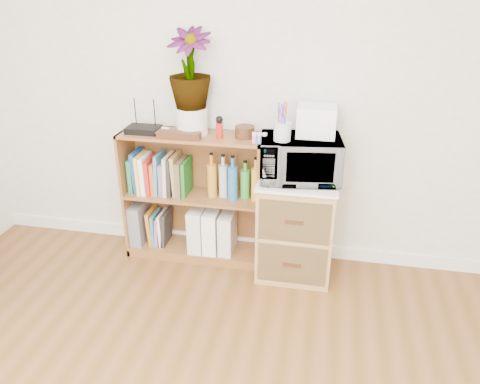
# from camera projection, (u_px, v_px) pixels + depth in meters

# --- Properties ---
(skirting_board) EXTENTS (4.00, 0.02, 0.10)m
(skirting_board) POSITION_uv_depth(u_px,v_px,m) (245.00, 243.00, 3.62)
(skirting_board) COLOR white
(skirting_board) RESTS_ON ground
(bookshelf) EXTENTS (1.00, 0.30, 0.95)m
(bookshelf) POSITION_uv_depth(u_px,v_px,m) (194.00, 197.00, 3.38)
(bookshelf) COLOR brown
(bookshelf) RESTS_ON ground
(wicker_unit) EXTENTS (0.50, 0.45, 0.70)m
(wicker_unit) POSITION_uv_depth(u_px,v_px,m) (296.00, 227.00, 3.23)
(wicker_unit) COLOR #9E7542
(wicker_unit) RESTS_ON ground
(microwave) EXTENTS (0.55, 0.41, 0.28)m
(microwave) POSITION_uv_depth(u_px,v_px,m) (300.00, 159.00, 3.00)
(microwave) COLOR white
(microwave) RESTS_ON wicker_unit
(pen_cup) EXTENTS (0.11, 0.11, 0.12)m
(pen_cup) POSITION_uv_depth(u_px,v_px,m) (282.00, 131.00, 2.88)
(pen_cup) COLOR silver
(pen_cup) RESTS_ON microwave
(small_appliance) EXTENTS (0.24, 0.20, 0.19)m
(small_appliance) POSITION_uv_depth(u_px,v_px,m) (317.00, 121.00, 2.95)
(small_appliance) COLOR white
(small_appliance) RESTS_ON microwave
(router) EXTENTS (0.22, 0.15, 0.04)m
(router) POSITION_uv_depth(u_px,v_px,m) (143.00, 129.00, 3.20)
(router) COLOR black
(router) RESTS_ON bookshelf
(white_bowl) EXTENTS (0.13, 0.13, 0.03)m
(white_bowl) POSITION_uv_depth(u_px,v_px,m) (159.00, 132.00, 3.18)
(white_bowl) COLOR silver
(white_bowl) RESTS_ON bookshelf
(plant_pot) EXTENTS (0.21, 0.21, 0.18)m
(plant_pot) POSITION_uv_depth(u_px,v_px,m) (192.00, 121.00, 3.15)
(plant_pot) COLOR silver
(plant_pot) RESTS_ON bookshelf
(potted_plant) EXTENTS (0.28, 0.28, 0.51)m
(potted_plant) POSITION_uv_depth(u_px,v_px,m) (190.00, 69.00, 3.00)
(potted_plant) COLOR #377C31
(potted_plant) RESTS_ON plant_pot
(trinket_box) EXTENTS (0.29, 0.07, 0.05)m
(trinket_box) POSITION_uv_depth(u_px,v_px,m) (179.00, 135.00, 3.08)
(trinket_box) COLOR #3D1F10
(trinket_box) RESTS_ON bookshelf
(kokeshi_doll) EXTENTS (0.05, 0.05, 0.11)m
(kokeshi_doll) POSITION_uv_depth(u_px,v_px,m) (220.00, 131.00, 3.08)
(kokeshi_doll) COLOR #A41E14
(kokeshi_doll) RESTS_ON bookshelf
(wooden_bowl) EXTENTS (0.13, 0.13, 0.08)m
(wooden_bowl) POSITION_uv_depth(u_px,v_px,m) (245.00, 132.00, 3.10)
(wooden_bowl) COLOR #34210E
(wooden_bowl) RESTS_ON bookshelf
(paint_jars) EXTENTS (0.12, 0.04, 0.06)m
(paint_jars) POSITION_uv_depth(u_px,v_px,m) (259.00, 139.00, 2.99)
(paint_jars) COLOR pink
(paint_jars) RESTS_ON bookshelf
(file_box) EXTENTS (0.09, 0.25, 0.31)m
(file_box) POSITION_uv_depth(u_px,v_px,m) (140.00, 222.00, 3.56)
(file_box) COLOR slate
(file_box) RESTS_ON bookshelf
(magazine_holder_left) EXTENTS (0.10, 0.26, 0.33)m
(magazine_holder_left) POSITION_uv_depth(u_px,v_px,m) (198.00, 227.00, 3.46)
(magazine_holder_left) COLOR silver
(magazine_holder_left) RESTS_ON bookshelf
(magazine_holder_mid) EXTENTS (0.10, 0.25, 0.32)m
(magazine_holder_mid) POSITION_uv_depth(u_px,v_px,m) (213.00, 229.00, 3.45)
(magazine_holder_mid) COLOR white
(magazine_holder_mid) RESTS_ON bookshelf
(magazine_holder_right) EXTENTS (0.10, 0.24, 0.30)m
(magazine_holder_right) POSITION_uv_depth(u_px,v_px,m) (228.00, 232.00, 3.43)
(magazine_holder_right) COLOR silver
(magazine_holder_right) RESTS_ON bookshelf
(cookbooks) EXTENTS (0.43, 0.20, 0.30)m
(cookbooks) POSITION_uv_depth(u_px,v_px,m) (160.00, 174.00, 3.35)
(cookbooks) COLOR #1F7741
(cookbooks) RESTS_ON bookshelf
(liquor_bottles) EXTENTS (0.37, 0.07, 0.32)m
(liquor_bottles) POSITION_uv_depth(u_px,v_px,m) (233.00, 178.00, 3.25)
(liquor_bottles) COLOR #BE7E23
(liquor_bottles) RESTS_ON bookshelf
(lower_books) EXTENTS (0.16, 0.19, 0.27)m
(lower_books) POSITION_uv_depth(u_px,v_px,m) (160.00, 227.00, 3.54)
(lower_books) COLOR #BD7221
(lower_books) RESTS_ON bookshelf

